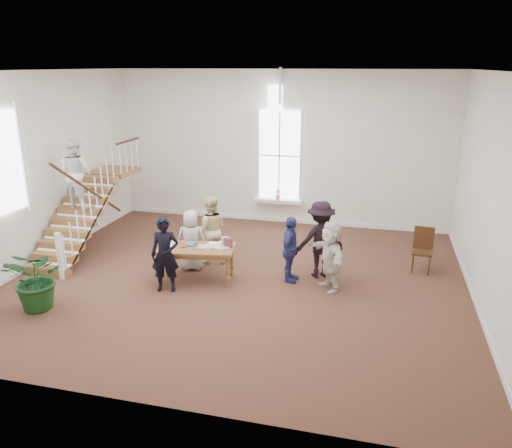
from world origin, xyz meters
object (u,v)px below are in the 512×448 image
(person_yellow, at_px, (210,230))
(side_chair, at_px, (423,247))
(library_table, at_px, (197,251))
(floor_plant, at_px, (38,279))
(elderly_woman, at_px, (191,240))
(woman_cluster_b, at_px, (320,239))
(woman_cluster_a, at_px, (290,250))
(woman_cluster_c, at_px, (330,256))
(police_officer, at_px, (165,255))

(person_yellow, xyz_separation_m, side_chair, (4.94, 0.71, -0.25))
(library_table, height_order, floor_plant, floor_plant)
(library_table, distance_m, side_chair, 5.21)
(elderly_woman, relative_size, woman_cluster_b, 0.82)
(woman_cluster_a, bearing_deg, side_chair, -59.36)
(woman_cluster_c, bearing_deg, person_yellow, -136.40)
(police_officer, bearing_deg, elderly_woman, 72.57)
(woman_cluster_b, xyz_separation_m, floor_plant, (-5.13, -2.96, -0.24))
(police_officer, xyz_separation_m, woman_cluster_a, (2.46, 1.12, -0.07))
(library_table, height_order, woman_cluster_c, woman_cluster_c)
(woman_cluster_b, bearing_deg, elderly_woman, -22.66)
(woman_cluster_c, distance_m, floor_plant, 5.90)
(police_officer, relative_size, floor_plant, 1.28)
(woman_cluster_a, bearing_deg, floor_plant, 124.71)
(person_yellow, bearing_deg, side_chair, 170.56)
(police_officer, relative_size, woman_cluster_c, 1.08)
(woman_cluster_a, xyz_separation_m, woman_cluster_b, (0.60, 0.45, 0.13))
(library_table, relative_size, woman_cluster_c, 1.18)
(woman_cluster_b, relative_size, woman_cluster_c, 1.17)
(woman_cluster_a, relative_size, side_chair, 1.43)
(library_table, distance_m, woman_cluster_c, 2.92)
(woman_cluster_b, height_order, side_chair, woman_cluster_b)
(library_table, distance_m, woman_cluster_a, 2.06)
(police_officer, xyz_separation_m, floor_plant, (-2.07, -1.40, -0.18))
(elderly_woman, bearing_deg, police_officer, 75.39)
(library_table, relative_size, police_officer, 1.10)
(woman_cluster_a, bearing_deg, police_officer, 120.07)
(elderly_woman, bearing_deg, side_chair, -177.07)
(police_officer, xyz_separation_m, woman_cluster_b, (3.06, 1.57, 0.07))
(library_table, bearing_deg, side_chair, 11.23)
(police_officer, height_order, woman_cluster_b, woman_cluster_b)
(floor_plant, bearing_deg, elderly_woman, 50.70)
(police_officer, distance_m, person_yellow, 1.80)
(elderly_woman, xyz_separation_m, woman_cluster_b, (2.96, 0.32, 0.16))
(person_yellow, bearing_deg, police_officer, 59.54)
(library_table, bearing_deg, floor_plant, -149.90)
(person_yellow, bearing_deg, woman_cluster_c, 146.69)
(woman_cluster_a, distance_m, floor_plant, 5.18)
(person_yellow, relative_size, floor_plant, 1.31)
(woman_cluster_b, relative_size, side_chair, 1.68)
(library_table, xyz_separation_m, elderly_woman, (-0.35, 0.60, 0.02))
(woman_cluster_b, distance_m, floor_plant, 5.93)
(police_officer, bearing_deg, person_yellow, 64.27)
(side_chair, bearing_deg, library_table, -153.77)
(library_table, relative_size, woman_cluster_a, 1.20)
(elderly_woman, distance_m, woman_cluster_b, 2.98)
(woman_cluster_c, bearing_deg, woman_cluster_a, -133.21)
(woman_cluster_a, height_order, woman_cluster_c, woman_cluster_c)
(police_officer, xyz_separation_m, elderly_woman, (0.10, 1.25, -0.09))
(floor_plant, bearing_deg, police_officer, 34.05)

